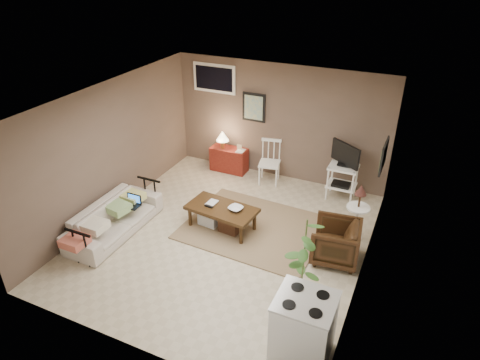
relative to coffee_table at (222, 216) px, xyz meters
The scene contains 20 objects.
floor 0.38m from the coffee_table, 50.03° to the right, with size 5.00×5.00×0.00m, color #C1B293.
art_back 2.58m from the coffee_table, 99.22° to the left, with size 0.50×0.03×0.60m, color black.
art_right 2.85m from the coffee_table, 19.02° to the left, with size 0.03×0.60×0.45m, color black.
window 3.09m from the coffee_table, 119.31° to the left, with size 0.96×0.03×0.60m, color white.
rug 0.61m from the coffee_table, 23.79° to the left, with size 2.34×1.87×0.02m, color #8E7353.
coffee_table is the anchor object (origin of this frame).
sofa 1.83m from the coffee_table, 151.92° to the right, with size 1.85×0.54×0.72m, color beige.
sofa_pillows 1.91m from the coffee_table, 145.60° to the right, with size 0.36×1.76×0.12m, color beige, non-canonical shape.
sofa_end_rails 1.74m from the coffee_table, 150.26° to the right, with size 0.50×1.85×0.62m, color black, non-canonical shape.
laptop 1.55m from the coffee_table, 159.31° to the right, with size 0.28×0.21×0.19m.
red_console 2.20m from the coffee_table, 112.77° to the left, with size 0.79×0.35×0.92m.
spindle_chair 1.93m from the coffee_table, 85.74° to the left, with size 0.49×0.49×0.91m.
tv_stand 2.53m from the coffee_table, 48.87° to the left, with size 0.60×0.44×1.15m.
side_table 2.31m from the coffee_table, 17.62° to the left, with size 0.38×0.38×1.02m.
armchair 1.99m from the coffee_table, ahead, with size 0.70×0.66×0.72m, color black.
potted_plant 2.22m from the coffee_table, 33.41° to the right, with size 0.36×0.36×1.44m.
stove 2.85m from the coffee_table, 43.47° to the right, with size 0.68×0.63×0.89m.
bowl 0.39m from the coffee_table, ahead, with size 0.24×0.06×0.24m, color #3B2310.
book_table 0.41m from the coffee_table, 168.52° to the left, with size 0.16×0.02×0.22m, color #3B2310.
book_console 2.13m from the coffee_table, 107.61° to the left, with size 0.17×0.02×0.22m, color #3B2310.
Camera 1 is at (2.68, -5.27, 4.36)m, focal length 32.00 mm.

